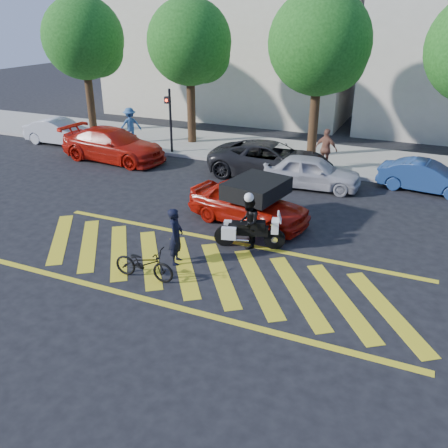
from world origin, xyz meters
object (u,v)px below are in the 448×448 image
at_px(parked_far_left, 60,132).
at_px(parked_mid_right, 312,172).
at_px(parked_mid_left, 271,160).
at_px(parked_right, 427,177).
at_px(police_motorcycle, 249,232).
at_px(red_convertible, 249,203).
at_px(officer_bike, 176,236).
at_px(bicycle, 144,263).
at_px(parked_left, 113,145).
at_px(officer_moto, 248,222).

bearing_deg(parked_far_left, parked_mid_right, -95.65).
distance_m(parked_mid_left, parked_right, 6.24).
relative_size(parked_mid_left, parked_right, 1.46).
relative_size(parked_mid_left, parked_mid_right, 1.37).
height_order(police_motorcycle, red_convertible, red_convertible).
distance_m(officer_bike, parked_far_left, 15.14).
bearing_deg(parked_mid_right, parked_far_left, 79.95).
bearing_deg(bicycle, parked_left, 36.38).
distance_m(bicycle, parked_left, 11.46).
bearing_deg(parked_mid_right, officer_moto, 171.51).
relative_size(police_motorcycle, parked_right, 0.58).
bearing_deg(police_motorcycle, parked_far_left, 136.35).
relative_size(officer_moto, red_convertible, 0.39).
relative_size(officer_moto, parked_right, 0.44).
xyz_separation_m(officer_moto, red_convertible, (-0.64, 1.68, -0.09)).
relative_size(officer_bike, parked_mid_right, 0.43).
xyz_separation_m(red_convertible, parked_right, (5.31, 5.70, -0.11)).
distance_m(bicycle, officer_moto, 3.42).
height_order(parked_left, parked_mid_right, parked_left).
distance_m(parked_left, parked_right, 13.90).
bearing_deg(police_motorcycle, parked_mid_left, 87.80).
height_order(bicycle, parked_left, parked_left).
bearing_deg(parked_left, parked_mid_right, -86.76).
relative_size(officer_bike, parked_far_left, 0.41).
bearing_deg(officer_bike, parked_left, 29.80).
distance_m(parked_mid_left, parked_mid_right, 2.09).
bearing_deg(parked_mid_left, parked_far_left, 83.21).
xyz_separation_m(parked_far_left, parked_mid_left, (12.06, -0.68, 0.08)).
relative_size(parked_left, parked_mid_left, 0.99).
xyz_separation_m(bicycle, officer_moto, (1.85, 2.85, 0.35)).
bearing_deg(parked_right, officer_bike, 153.45).
bearing_deg(parked_right, parked_left, 103.30).
height_order(parked_far_left, parked_mid_right, parked_far_left).
relative_size(parked_mid_right, parked_right, 1.06).
relative_size(bicycle, red_convertible, 0.41).
xyz_separation_m(officer_bike, parked_left, (-7.66, 7.72, -0.07)).
height_order(police_motorcycle, officer_moto, officer_moto).
bearing_deg(officer_moto, parked_mid_right, 160.73).
height_order(officer_bike, parked_right, officer_bike).
relative_size(bicycle, parked_mid_left, 0.32).
height_order(parked_mid_right, parked_right, parked_mid_right).
height_order(officer_moto, parked_mid_left, officer_moto).
bearing_deg(officer_bike, bicycle, 147.20).
bearing_deg(officer_moto, parked_left, -138.30).
xyz_separation_m(police_motorcycle, parked_mid_right, (0.42, 5.99, 0.14)).
xyz_separation_m(parked_left, parked_mid_right, (9.58, 0.00, -0.10)).
bearing_deg(parked_right, parked_far_left, 97.52).
relative_size(police_motorcycle, parked_left, 0.40).
distance_m(bicycle, parked_right, 12.14).
relative_size(officer_moto, parked_mid_left, 0.30).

